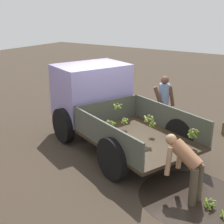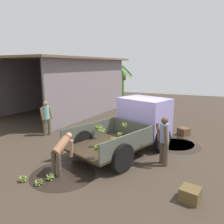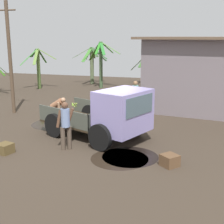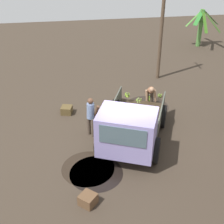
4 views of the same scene
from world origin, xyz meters
TOP-DOWN VIEW (x-y plane):
  - ground at (0.00, 0.00)m, footprint 36.00×36.00m
  - mud_patch_0 at (-2.70, 1.32)m, footprint 2.02×2.02m
  - mud_patch_1 at (1.17, -1.75)m, footprint 1.87×1.87m
  - mud_patch_2 at (1.46, -1.49)m, footprint 1.85×1.85m
  - cargo_truck at (0.51, -0.18)m, footprint 4.61×3.41m
  - warehouse_shed at (5.46, 6.52)m, footprint 9.76×7.25m
  - banana_palm_0 at (13.38, 4.92)m, footprint 2.50×1.97m
  - banana_palm_5 at (11.28, 4.38)m, footprint 2.10×2.14m
  - person_foreground_visitor at (-0.84, -1.44)m, footprint 0.54×0.58m
  - person_worker_loading at (-2.61, 1.42)m, footprint 0.79×0.55m
  - person_bystander_near_shed at (0.33, 4.26)m, footprint 0.54×0.47m
  - banana_bunch_on_ground_0 at (-3.12, 1.48)m, footprint 0.24×0.24m
  - banana_bunch_on_ground_1 at (-3.47, 1.62)m, footprint 0.24×0.24m
  - banana_bunch_on_ground_2 at (-3.49, 2.17)m, footprint 0.24×0.24m
  - wooden_crate_0 at (-2.64, -2.39)m, footprint 0.56×0.56m
  - wooden_crate_1 at (2.77, -1.88)m, footprint 0.66×0.66m

SIDE VIEW (x-z plane):
  - ground at x=0.00m, z-range 0.00..0.00m
  - mud_patch_0 at x=-2.70m, z-range 0.00..0.01m
  - mud_patch_1 at x=1.17m, z-range 0.00..0.01m
  - mud_patch_2 at x=1.46m, z-range 0.00..0.01m
  - banana_bunch_on_ground_1 at x=-3.47m, z-range 0.00..0.18m
  - banana_bunch_on_ground_2 at x=-3.49m, z-range 0.01..0.20m
  - banana_bunch_on_ground_0 at x=-3.12m, z-range 0.01..0.20m
  - wooden_crate_0 at x=-2.64m, z-range 0.00..0.34m
  - wooden_crate_1 at x=2.77m, z-range 0.00..0.36m
  - person_worker_loading at x=-2.61m, z-range 0.12..1.35m
  - person_bystander_near_shed at x=0.33m, z-range 0.09..1.76m
  - person_foreground_visitor at x=-0.84m, z-range 0.09..1.76m
  - cargo_truck at x=0.51m, z-range 0.06..2.05m
  - banana_palm_5 at x=11.28m, z-range 0.12..3.15m
  - banana_palm_0 at x=13.38m, z-range 0.12..3.38m
  - warehouse_shed at x=5.46m, z-range 0.79..4.59m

